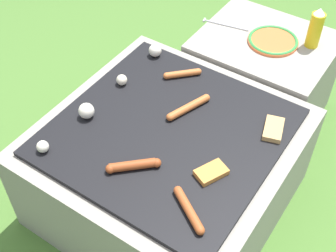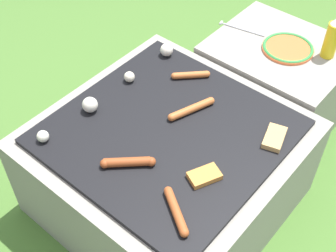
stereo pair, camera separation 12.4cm
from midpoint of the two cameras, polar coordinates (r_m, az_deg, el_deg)
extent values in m
plane|color=#47702D|center=(1.96, -1.83, -8.94)|extent=(14.00, 14.00, 0.00)
cube|color=gray|center=(1.80, -1.98, -5.31)|extent=(0.85, 0.85, 0.40)
cube|color=black|center=(1.64, -2.16, -0.79)|extent=(0.75, 0.75, 0.02)
cube|color=gray|center=(2.19, 9.58, 5.80)|extent=(0.48, 0.57, 0.41)
cylinder|color=#B7602D|center=(1.69, 0.43, 2.22)|extent=(0.17, 0.08, 0.03)
sphere|color=#B7602D|center=(1.66, -1.90, 1.01)|extent=(0.03, 0.03, 0.03)
sphere|color=#B7602D|center=(1.73, 2.65, 3.38)|extent=(0.03, 0.03, 0.03)
cylinder|color=#B7602D|center=(1.83, -0.16, 6.34)|extent=(0.11, 0.11, 0.03)
sphere|color=#B7602D|center=(1.85, 1.80, 6.59)|extent=(0.03, 0.03, 0.03)
sphere|color=#B7602D|center=(1.83, -2.14, 6.07)|extent=(0.03, 0.03, 0.03)
cylinder|color=#93421E|center=(1.52, -6.57, -4.95)|extent=(0.13, 0.13, 0.03)
sphere|color=#93421E|center=(1.52, -3.74, -4.61)|extent=(0.03, 0.03, 0.03)
sphere|color=#93421E|center=(1.52, -9.41, -5.29)|extent=(0.03, 0.03, 0.03)
cylinder|color=#A34C23|center=(1.41, -0.01, -10.29)|extent=(0.11, 0.14, 0.03)
sphere|color=#A34C23|center=(1.45, -1.25, -7.97)|extent=(0.03, 0.03, 0.03)
sphere|color=#A34C23|center=(1.37, 1.32, -12.74)|extent=(0.03, 0.03, 0.03)
cube|color=#D18438|center=(1.50, 2.93, -5.76)|extent=(0.12, 0.10, 0.02)
cube|color=tan|center=(1.65, 10.65, -0.45)|extent=(0.13, 0.09, 0.02)
sphere|color=silver|center=(1.62, -17.16, -2.51)|extent=(0.04, 0.04, 0.04)
sphere|color=silver|center=(1.69, -11.99, 1.74)|extent=(0.06, 0.06, 0.06)
sphere|color=beige|center=(1.81, -7.62, 5.52)|extent=(0.04, 0.04, 0.04)
sphere|color=silver|center=(1.93, -3.44, 9.13)|extent=(0.05, 0.05, 0.05)
cylinder|color=orange|center=(2.05, 10.97, 10.07)|extent=(0.21, 0.21, 0.01)
torus|color=#338C3F|center=(2.05, 10.99, 10.18)|extent=(0.21, 0.21, 0.01)
cylinder|color=gold|center=(2.03, 15.80, 11.12)|extent=(0.06, 0.06, 0.15)
cone|color=white|center=(1.98, 16.32, 13.24)|extent=(0.05, 0.05, 0.03)
cylinder|color=silver|center=(2.13, 5.42, 12.09)|extent=(0.05, 0.20, 0.01)
cube|color=silver|center=(2.15, 2.78, 12.73)|extent=(0.03, 0.01, 0.01)
camera|label=1|loc=(0.06, -92.19, -2.28)|focal=50.00mm
camera|label=2|loc=(0.06, 87.81, 2.28)|focal=50.00mm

